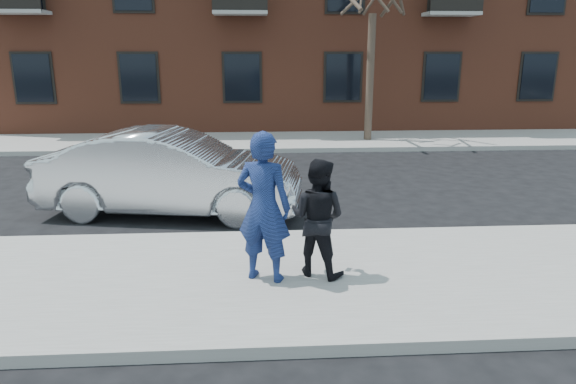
{
  "coord_description": "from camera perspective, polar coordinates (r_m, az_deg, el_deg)",
  "views": [
    {
      "loc": [
        0.59,
        -6.7,
        3.1
      ],
      "look_at": [
        1.04,
        0.4,
        1.16
      ],
      "focal_mm": 32.0,
      "sensor_mm": 36.0,
      "label": 1
    }
  ],
  "objects": [
    {
      "name": "man_peacoat",
      "position": [
        6.91,
        3.31,
        -2.86
      ],
      "size": [
        0.98,
        0.92,
        1.61
      ],
      "rotation": [
        0.0,
        0.0,
        2.62
      ],
      "color": "black",
      "rests_on": "near_sidewalk"
    },
    {
      "name": "ground",
      "position": [
        7.41,
        -7.94,
        -9.65
      ],
      "size": [
        100.0,
        100.0,
        0.0
      ],
      "primitive_type": "plane",
      "color": "black",
      "rests_on": "ground"
    },
    {
      "name": "man_hoodie",
      "position": [
        6.68,
        -2.73,
        -1.69
      ],
      "size": [
        0.86,
        0.71,
        2.01
      ],
      "rotation": [
        0.0,
        0.0,
        2.78
      ],
      "color": "navy",
      "rests_on": "near_sidewalk"
    },
    {
      "name": "far_curb",
      "position": [
        16.44,
        -5.58,
        4.56
      ],
      "size": [
        50.0,
        0.1,
        0.15
      ],
      "primitive_type": "cube",
      "color": "#999691",
      "rests_on": "ground"
    },
    {
      "name": "silver_sedan",
      "position": [
        10.3,
        -12.79,
        2.09
      ],
      "size": [
        5.22,
        2.5,
        1.65
      ],
      "primitive_type": "imported",
      "rotation": [
        0.0,
        0.0,
        1.42
      ],
      "color": "#B7BABF",
      "rests_on": "ground"
    },
    {
      "name": "far_sidewalk",
      "position": [
        18.21,
        -5.4,
        5.6
      ],
      "size": [
        50.0,
        3.5,
        0.15
      ],
      "primitive_type": "cube",
      "color": "gray",
      "rests_on": "ground"
    },
    {
      "name": "near_sidewalk",
      "position": [
        7.15,
        -8.11,
        -9.94
      ],
      "size": [
        50.0,
        3.5,
        0.15
      ],
      "primitive_type": "cube",
      "color": "gray",
      "rests_on": "ground"
    },
    {
      "name": "near_curb",
      "position": [
        8.81,
        -7.23,
        -4.97
      ],
      "size": [
        50.0,
        0.1,
        0.15
      ],
      "primitive_type": "cube",
      "color": "#999691",
      "rests_on": "ground"
    }
  ]
}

